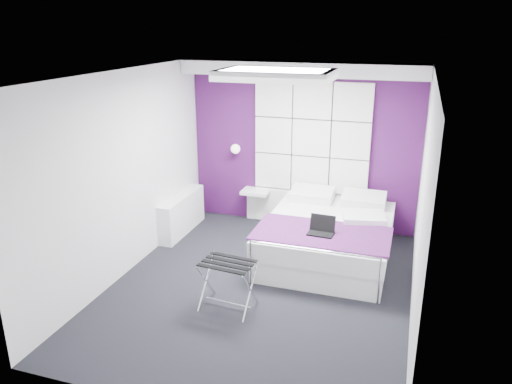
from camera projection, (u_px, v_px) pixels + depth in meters
floor at (260, 287)px, 6.22m from camera, size 4.40×4.40×0.00m
ceiling at (261, 74)px, 5.38m from camera, size 4.40×4.40×0.00m
wall_back at (303, 146)px, 7.78m from camera, size 3.60×0.00×3.60m
wall_left at (125, 175)px, 6.32m from camera, size 0.00×4.40×4.40m
wall_right at (423, 205)px, 5.27m from camera, size 0.00×4.40×4.40m
accent_wall at (302, 146)px, 7.77m from camera, size 3.58×0.02×2.58m
soffit at (301, 69)px, 7.17m from camera, size 3.58×0.50×0.20m
headboard at (311, 156)px, 7.72m from camera, size 1.80×0.08×2.30m
skylight at (276, 74)px, 5.93m from camera, size 1.36×0.86×0.12m
wall_lamp at (236, 148)px, 7.98m from camera, size 0.15×0.15×0.15m
radiator at (182, 214)px, 7.78m from camera, size 0.22×1.20×0.60m
bed at (328, 237)px, 6.92m from camera, size 1.73×2.09×0.73m
nightstand at (256, 192)px, 8.07m from camera, size 0.44×0.34×0.05m
luggage_rack at (228, 285)px, 5.69m from camera, size 0.58×0.43×0.58m
laptop at (322, 229)px, 6.33m from camera, size 0.32×0.23×0.23m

